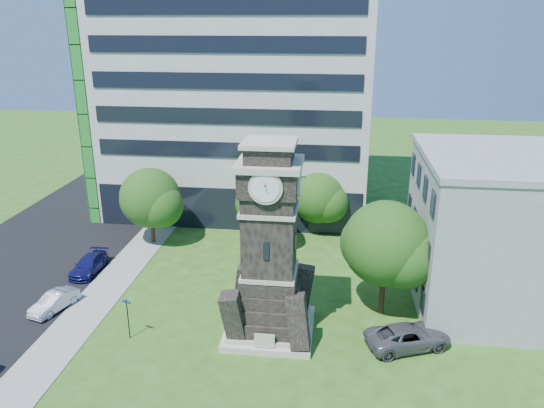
# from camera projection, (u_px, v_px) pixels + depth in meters

# --- Properties ---
(ground) EXTENTS (160.00, 160.00, 0.00)m
(ground) POSITION_uv_depth(u_px,v_px,m) (216.00, 346.00, 31.91)
(ground) COLOR #2E5117
(ground) RESTS_ON ground
(sidewalk) EXTENTS (3.00, 70.00, 0.06)m
(sidewalk) POSITION_uv_depth(u_px,v_px,m) (101.00, 295.00, 37.68)
(sidewalk) COLOR gray
(sidewalk) RESTS_ON ground
(clock_tower) EXTENTS (5.40, 5.40, 12.22)m
(clock_tower) POSITION_uv_depth(u_px,v_px,m) (270.00, 255.00, 31.68)
(clock_tower) COLOR beige
(clock_tower) RESTS_ON ground
(office_tall) EXTENTS (26.20, 15.11, 28.60)m
(office_tall) POSITION_uv_depth(u_px,v_px,m) (238.00, 66.00, 51.77)
(office_tall) COLOR silver
(office_tall) RESTS_ON ground
(office_low) EXTENTS (15.20, 12.20, 10.40)m
(office_low) POSITION_uv_depth(u_px,v_px,m) (533.00, 231.00, 35.35)
(office_low) COLOR #A0A3A5
(office_low) RESTS_ON ground
(car_street_mid) EXTENTS (2.30, 3.87, 1.21)m
(car_street_mid) POSITION_uv_depth(u_px,v_px,m) (54.00, 302.00, 35.66)
(car_street_mid) COLOR #AAADB2
(car_street_mid) RESTS_ON ground
(car_street_north) EXTENTS (1.75, 4.26, 1.23)m
(car_street_north) POSITION_uv_depth(u_px,v_px,m) (89.00, 265.00, 41.00)
(car_street_north) COLOR #12134F
(car_street_north) RESTS_ON ground
(car_east_lot) EXTENTS (5.62, 4.06, 1.42)m
(car_east_lot) POSITION_uv_depth(u_px,v_px,m) (408.00, 336.00, 31.60)
(car_east_lot) COLOR #57565C
(car_east_lot) RESTS_ON ground
(park_bench) EXTENTS (1.96, 0.52, 1.01)m
(park_bench) POSITION_uv_depth(u_px,v_px,m) (279.00, 335.00, 32.00)
(park_bench) COLOR black
(park_bench) RESTS_ON ground
(street_sign) EXTENTS (0.65, 0.06, 2.69)m
(street_sign) POSITION_uv_depth(u_px,v_px,m) (128.00, 314.00, 32.13)
(street_sign) COLOR black
(street_sign) RESTS_ON ground
(tree_nw) EXTENTS (5.71, 5.19, 6.72)m
(tree_nw) POSITION_uv_depth(u_px,v_px,m) (151.00, 200.00, 45.38)
(tree_nw) COLOR #332114
(tree_nw) RESTS_ON ground
(tree_nc) EXTENTS (4.80, 4.37, 6.36)m
(tree_nc) POSITION_uv_depth(u_px,v_px,m) (262.00, 205.00, 44.04)
(tree_nc) COLOR #332114
(tree_nc) RESTS_ON ground
(tree_ne) EXTENTS (5.24, 4.76, 5.82)m
(tree_ne) POSITION_uv_depth(u_px,v_px,m) (319.00, 198.00, 47.79)
(tree_ne) COLOR #332114
(tree_ne) RESTS_ON ground
(tree_east) EXTENTS (6.10, 5.55, 7.85)m
(tree_east) POSITION_uv_depth(u_px,v_px,m) (387.00, 246.00, 33.85)
(tree_east) COLOR #332114
(tree_east) RESTS_ON ground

